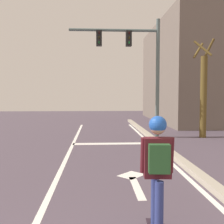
{
  "coord_description": "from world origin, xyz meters",
  "views": [
    {
      "loc": [
        0.73,
        -0.94,
        1.89
      ],
      "look_at": [
        1.06,
        4.77,
        1.52
      ],
      "focal_mm": 44.12,
      "sensor_mm": 36.0,
      "label": 1
    }
  ],
  "objects": [
    {
      "name": "lane_arrow_stem",
      "position": [
        1.54,
        4.48,
        0.0
      ],
      "size": [
        0.16,
        1.4,
        0.01
      ],
      "primitive_type": "cube",
      "color": "silver",
      "rests_on": "ground"
    },
    {
      "name": "lane_line_curbside",
      "position": [
        2.79,
        6.0,
        0.0
      ],
      "size": [
        0.12,
        20.0,
        0.01
      ],
      "primitive_type": "cube",
      "color": "silver",
      "rests_on": "ground"
    },
    {
      "name": "curb_strip",
      "position": [
        3.04,
        6.0,
        0.07
      ],
      "size": [
        0.24,
        24.0,
        0.14
      ],
      "primitive_type": "cube",
      "color": "#A79D8A",
      "rests_on": "ground"
    },
    {
      "name": "stop_bar",
      "position": [
        1.39,
        9.45,
        0.0
      ],
      "size": [
        3.1,
        0.4,
        0.01
      ],
      "primitive_type": "cube",
      "color": "silver",
      "rests_on": "ground"
    },
    {
      "name": "roadside_tree",
      "position": [
        5.39,
        10.78,
        1.95
      ],
      "size": [
        0.98,
        1.0,
        4.29
      ],
      "color": "brown",
      "rests_on": "ground"
    },
    {
      "name": "lane_line_center",
      "position": [
        -0.16,
        6.0,
        0.0
      ],
      "size": [
        0.12,
        20.0,
        0.01
      ],
      "primitive_type": "cube",
      "color": "silver",
      "rests_on": "ground"
    },
    {
      "name": "lane_arrow_head",
      "position": [
        1.54,
        5.33,
        0.0
      ],
      "size": [
        0.71,
        0.71,
        0.01
      ],
      "primitive_type": "cube",
      "rotation": [
        0.0,
        0.0,
        0.79
      ],
      "color": "silver",
      "rests_on": "ground"
    },
    {
      "name": "skater",
      "position": [
        1.51,
        2.49,
        1.04
      ],
      "size": [
        0.43,
        0.59,
        1.53
      ],
      "color": "navy",
      "rests_on": "skateboard"
    },
    {
      "name": "traffic_signal_mast",
      "position": [
        2.41,
        10.95,
        3.52
      ],
      "size": [
        3.9,
        0.34,
        5.12
      ],
      "color": "#526562",
      "rests_on": "ground"
    }
  ]
}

